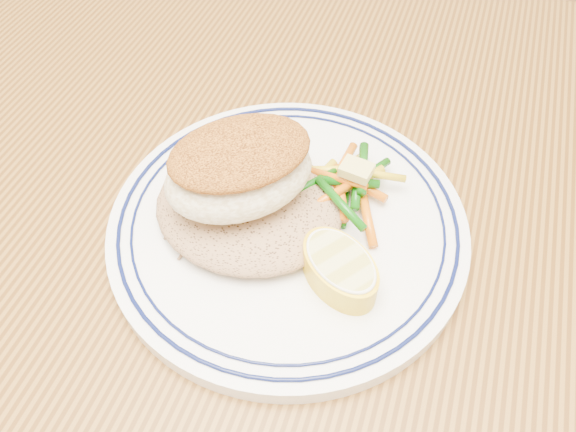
{
  "coord_description": "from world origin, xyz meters",
  "views": [
    {
      "loc": [
        0.13,
        -0.25,
        1.11
      ],
      "look_at": [
        0.04,
        0.01,
        0.77
      ],
      "focal_mm": 35.0,
      "sensor_mm": 36.0,
      "label": 1
    }
  ],
  "objects_px": {
    "fish_fillet": "(239,169)",
    "lemon_wedge": "(340,268)",
    "dining_table": "(246,294)",
    "vegetable_pile": "(344,185)",
    "rice_pilaf": "(249,204)",
    "plate": "(288,224)"
  },
  "relations": [
    {
      "from": "rice_pilaf",
      "to": "dining_table",
      "type": "bearing_deg",
      "value": -130.41
    },
    {
      "from": "fish_fillet",
      "to": "lemon_wedge",
      "type": "xyz_separation_m",
      "value": [
        0.09,
        -0.04,
        -0.04
      ]
    },
    {
      "from": "rice_pilaf",
      "to": "fish_fillet",
      "type": "height_order",
      "value": "fish_fillet"
    },
    {
      "from": "dining_table",
      "to": "fish_fillet",
      "type": "xyz_separation_m",
      "value": [
        0.0,
        0.01,
        0.16
      ]
    },
    {
      "from": "plate",
      "to": "rice_pilaf",
      "type": "relative_size",
      "value": 1.92
    },
    {
      "from": "dining_table",
      "to": "lemon_wedge",
      "type": "distance_m",
      "value": 0.16
    },
    {
      "from": "dining_table",
      "to": "plate",
      "type": "bearing_deg",
      "value": 19.49
    },
    {
      "from": "dining_table",
      "to": "plate",
      "type": "relative_size",
      "value": 5.29
    },
    {
      "from": "dining_table",
      "to": "lemon_wedge",
      "type": "relative_size",
      "value": 17.36
    },
    {
      "from": "rice_pilaf",
      "to": "fish_fillet",
      "type": "distance_m",
      "value": 0.04
    },
    {
      "from": "dining_table",
      "to": "plate",
      "type": "distance_m",
      "value": 0.11
    },
    {
      "from": "fish_fillet",
      "to": "vegetable_pile",
      "type": "xyz_separation_m",
      "value": [
        0.07,
        0.04,
        -0.04
      ]
    },
    {
      "from": "dining_table",
      "to": "lemon_wedge",
      "type": "height_order",
      "value": "lemon_wedge"
    },
    {
      "from": "fish_fillet",
      "to": "vegetable_pile",
      "type": "height_order",
      "value": "fish_fillet"
    },
    {
      "from": "plate",
      "to": "lemon_wedge",
      "type": "relative_size",
      "value": 3.28
    },
    {
      "from": "fish_fillet",
      "to": "dining_table",
      "type": "bearing_deg",
      "value": -97.43
    },
    {
      "from": "rice_pilaf",
      "to": "lemon_wedge",
      "type": "xyz_separation_m",
      "value": [
        0.08,
        -0.04,
        0.0
      ]
    },
    {
      "from": "vegetable_pile",
      "to": "lemon_wedge",
      "type": "height_order",
      "value": "same"
    },
    {
      "from": "dining_table",
      "to": "fish_fillet",
      "type": "distance_m",
      "value": 0.16
    },
    {
      "from": "plate",
      "to": "lemon_wedge",
      "type": "distance_m",
      "value": 0.07
    },
    {
      "from": "lemon_wedge",
      "to": "plate",
      "type": "bearing_deg",
      "value": 142.38
    },
    {
      "from": "dining_table",
      "to": "vegetable_pile",
      "type": "height_order",
      "value": "vegetable_pile"
    }
  ]
}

